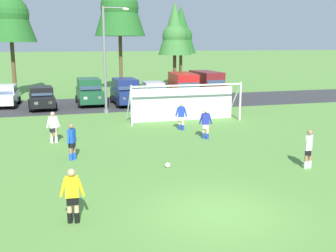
# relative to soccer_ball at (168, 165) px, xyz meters

# --- Properties ---
(ground_plane) EXTENTS (400.00, 400.00, 0.00)m
(ground_plane) POSITION_rel_soccer_ball_xyz_m (0.27, 10.20, -0.11)
(ground_plane) COLOR #598C3D
(parking_lot_strip) EXTENTS (52.00, 8.40, 0.01)m
(parking_lot_strip) POSITION_rel_soccer_ball_xyz_m (0.27, 18.30, -0.11)
(parking_lot_strip) COLOR #333335
(parking_lot_strip) RESTS_ON ground
(soccer_ball) EXTENTS (0.22, 0.22, 0.22)m
(soccer_ball) POSITION_rel_soccer_ball_xyz_m (0.00, 0.00, 0.00)
(soccer_ball) COLOR white
(soccer_ball) RESTS_ON ground
(soccer_goal) EXTENTS (7.44, 2.02, 2.57)m
(soccer_goal) POSITION_rel_soccer_ball_xyz_m (3.82, 9.57, 1.18)
(soccer_goal) COLOR white
(soccer_goal) RESTS_ON ground
(referee) EXTENTS (0.73, 0.27, 1.64)m
(referee) POSITION_rel_soccer_ball_xyz_m (-4.05, -4.30, 0.71)
(referee) COLOR tan
(referee) RESTS_ON ground
(player_striker_near) EXTENTS (0.71, 0.36, 1.64)m
(player_striker_near) POSITION_rel_soccer_ball_xyz_m (3.36, 4.40, 0.71)
(player_striker_near) COLOR beige
(player_striker_near) RESTS_ON ground
(player_midfield_center) EXTENTS (0.62, 0.54, 1.64)m
(player_midfield_center) POSITION_rel_soccer_ball_xyz_m (5.59, -1.64, 0.71)
(player_midfield_center) COLOR #936B4C
(player_midfield_center) RESTS_ON ground
(player_defender_far) EXTENTS (0.73, 0.38, 1.64)m
(player_defender_far) POSITION_rel_soccer_ball_xyz_m (-4.55, 5.71, 0.71)
(player_defender_far) COLOR tan
(player_defender_far) RESTS_ON ground
(player_winger_left) EXTENTS (0.47, 0.66, 1.64)m
(player_winger_left) POSITION_rel_soccer_ball_xyz_m (-3.76, 2.26, 0.71)
(player_winger_left) COLOR #936B4C
(player_winger_left) RESTS_ON ground
(player_winger_right) EXTENTS (0.70, 0.38, 1.64)m
(player_winger_right) POSITION_rel_soccer_ball_xyz_m (2.77, 6.90, 0.71)
(player_winger_right) COLOR beige
(player_winger_right) RESTS_ON ground
(parked_car_slot_left) EXTENTS (2.17, 4.27, 1.72)m
(parked_car_slot_left) POSITION_rel_soccer_ball_xyz_m (-8.28, 19.36, 0.77)
(parked_car_slot_left) COLOR silver
(parked_car_slot_left) RESTS_ON ground
(parked_car_slot_center_left) EXTENTS (2.26, 4.32, 1.72)m
(parked_car_slot_center_left) POSITION_rel_soccer_ball_xyz_m (-5.38, 17.32, 0.77)
(parked_car_slot_center_left) COLOR black
(parked_car_slot_center_left) RESTS_ON ground
(parked_car_slot_center) EXTENTS (2.17, 4.62, 2.16)m
(parked_car_slot_center) POSITION_rel_soccer_ball_xyz_m (-1.60, 18.49, 1.00)
(parked_car_slot_center) COLOR #194C2D
(parked_car_slot_center) RESTS_ON ground
(parked_car_slot_center_right) EXTENTS (2.20, 4.63, 2.16)m
(parked_car_slot_center_right) POSITION_rel_soccer_ball_xyz_m (1.30, 17.55, 1.00)
(parked_car_slot_center_right) COLOR navy
(parked_car_slot_center_right) RESTS_ON ground
(parked_car_slot_right) EXTENTS (2.16, 4.26, 1.72)m
(parked_car_slot_right) POSITION_rel_soccer_ball_xyz_m (4.00, 18.78, 0.77)
(parked_car_slot_right) COLOR #B2B2BC
(parked_car_slot_right) RESTS_ON ground
(parked_car_slot_far_right) EXTENTS (2.46, 4.93, 2.52)m
(parked_car_slot_far_right) POSITION_rel_soccer_ball_xyz_m (6.28, 17.43, 1.23)
(parked_car_slot_far_right) COLOR red
(parked_car_slot_far_right) RESTS_ON ground
(parked_car_slot_end) EXTENTS (2.39, 4.90, 2.52)m
(parked_car_slot_end) POSITION_rel_soccer_ball_xyz_m (9.01, 18.90, 1.23)
(parked_car_slot_end) COLOR maroon
(parked_car_slot_end) RESTS_ON ground
(tree_mid_left) EXTENTS (4.61, 4.61, 12.29)m
(tree_mid_left) POSITION_rel_soccer_ball_xyz_m (-7.97, 25.34, 8.34)
(tree_mid_left) COLOR brown
(tree_mid_left) RESTS_ON ground
(tree_mid_right) EXTENTS (3.44, 3.44, 9.16)m
(tree_mid_right) POSITION_rel_soccer_ball_xyz_m (7.94, 25.59, 6.18)
(tree_mid_right) COLOR brown
(tree_mid_right) RESTS_ON ground
(tree_right_edge) EXTENTS (3.45, 3.45, 9.21)m
(tree_right_edge) POSITION_rel_soccer_ball_xyz_m (9.89, 29.65, 6.21)
(tree_right_edge) COLOR brown
(tree_right_edge) RESTS_ON ground
(street_lamp) EXTENTS (2.00, 0.32, 7.60)m
(street_lamp) POSITION_rel_soccer_ball_xyz_m (-0.63, 13.79, 3.83)
(street_lamp) COLOR slate
(street_lamp) RESTS_ON ground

